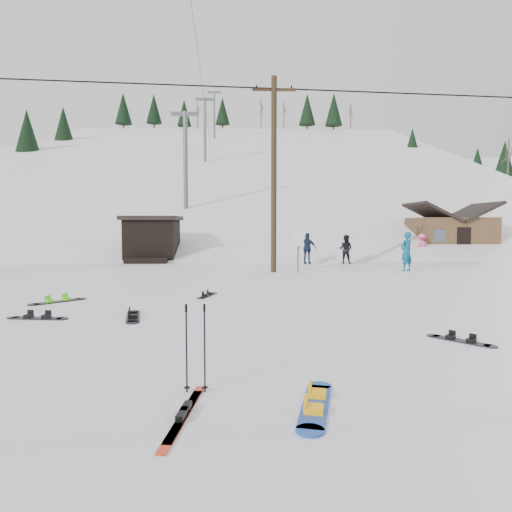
{
  "coord_description": "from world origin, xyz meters",
  "views": [
    {
      "loc": [
        0.5,
        -7.29,
        2.25
      ],
      "look_at": [
        0.88,
        4.83,
        1.4
      ],
      "focal_mm": 32.0,
      "sensor_mm": 36.0,
      "label": 1
    }
  ],
  "objects_px": {
    "cabin": "(450,235)",
    "hero_snowboard": "(315,404)",
    "utility_pole": "(274,172)",
    "hero_skis": "(184,414)"
  },
  "relations": [
    {
      "from": "cabin",
      "to": "hero_snowboard",
      "type": "height_order",
      "value": "cabin"
    },
    {
      "from": "utility_pole",
      "to": "hero_snowboard",
      "type": "bearing_deg",
      "value": -92.16
    },
    {
      "from": "cabin",
      "to": "utility_pole",
      "type": "bearing_deg",
      "value": -142.44
    },
    {
      "from": "hero_snowboard",
      "to": "hero_skis",
      "type": "xyz_separation_m",
      "value": [
        -1.59,
        -0.23,
        -0.0
      ]
    },
    {
      "from": "hero_skis",
      "to": "hero_snowboard",
      "type": "bearing_deg",
      "value": 15.03
    },
    {
      "from": "cabin",
      "to": "hero_skis",
      "type": "bearing_deg",
      "value": -120.22
    },
    {
      "from": "cabin",
      "to": "hero_snowboard",
      "type": "distance_m",
      "value": 29.24
    },
    {
      "from": "utility_pole",
      "to": "hero_skis",
      "type": "relative_size",
      "value": 4.85
    },
    {
      "from": "utility_pole",
      "to": "hero_skis",
      "type": "distance_m",
      "value": 16.87
    },
    {
      "from": "utility_pole",
      "to": "hero_skis",
      "type": "xyz_separation_m",
      "value": [
        -2.18,
        -16.07,
        -4.65
      ]
    }
  ]
}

